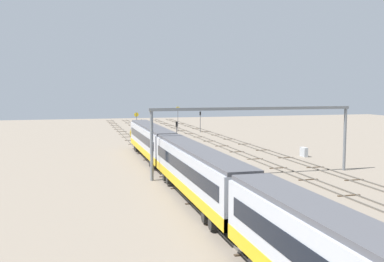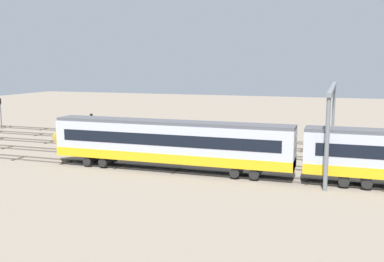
# 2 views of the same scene
# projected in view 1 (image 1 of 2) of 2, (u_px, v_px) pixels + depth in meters

# --- Properties ---
(ground_plane) EXTENTS (190.44, 190.44, 0.00)m
(ground_plane) POSITION_uv_depth(u_px,v_px,m) (223.00, 161.00, 62.53)
(ground_plane) COLOR gray
(track_near_foreground) EXTENTS (174.44, 2.40, 0.16)m
(track_near_foreground) POSITION_uv_depth(u_px,v_px,m) (286.00, 157.00, 65.01)
(track_near_foreground) COLOR #59544C
(track_near_foreground) RESTS_ON ground
(track_second_near) EXTENTS (174.44, 2.40, 0.16)m
(track_second_near) POSITION_uv_depth(u_px,v_px,m) (255.00, 159.00, 63.77)
(track_second_near) COLOR #59544C
(track_second_near) RESTS_ON ground
(track_middle) EXTENTS (174.44, 2.40, 0.16)m
(track_middle) POSITION_uv_depth(u_px,v_px,m) (223.00, 160.00, 62.52)
(track_middle) COLOR #59544C
(track_middle) RESTS_ON ground
(track_second_far) EXTENTS (174.44, 2.40, 0.16)m
(track_second_far) POSITION_uv_depth(u_px,v_px,m) (190.00, 162.00, 61.27)
(track_second_far) COLOR #59544C
(track_second_far) RESTS_ON ground
(track_with_train) EXTENTS (174.44, 2.40, 0.16)m
(track_with_train) POSITION_uv_depth(u_px,v_px,m) (156.00, 163.00, 60.03)
(track_with_train) COLOR #59544C
(track_with_train) RESTS_ON ground
(train) EXTENTS (100.00, 3.24, 4.80)m
(train) POSITION_uv_depth(u_px,v_px,m) (244.00, 206.00, 28.20)
(train) COLOR #B7BCC6
(train) RESTS_ON ground
(overhead_gantry) EXTENTS (0.40, 25.02, 8.10)m
(overhead_gantry) POSITION_uv_depth(u_px,v_px,m) (254.00, 121.00, 51.38)
(overhead_gantry) COLOR slate
(overhead_gantry) RESTS_ON ground
(speed_sign_mid_trackside) EXTENTS (0.14, 1.07, 6.05)m
(speed_sign_mid_trackside) POSITION_uv_depth(u_px,v_px,m) (178.00, 115.00, 104.45)
(speed_sign_mid_trackside) COLOR #4C4C51
(speed_sign_mid_trackside) RESTS_ON ground
(speed_sign_far_trackside) EXTENTS (0.14, 0.96, 5.56)m
(speed_sign_far_trackside) POSITION_uv_depth(u_px,v_px,m) (152.00, 117.00, 103.71)
(speed_sign_far_trackside) COLOR #4C4C51
(speed_sign_far_trackside) RESTS_ON ground
(speed_sign_distant_end) EXTENTS (0.14, 1.00, 4.86)m
(speed_sign_distant_end) POSITION_uv_depth(u_px,v_px,m) (136.00, 119.00, 100.40)
(speed_sign_distant_end) COLOR #4C4C51
(speed_sign_distant_end) RESTS_ON ground
(signal_light_trackside_approach) EXTENTS (0.31, 0.32, 4.96)m
(signal_light_trackside_approach) POSITION_uv_depth(u_px,v_px,m) (200.00, 119.00, 102.77)
(signal_light_trackside_approach) COLOR #4C4C51
(signal_light_trackside_approach) RESTS_ON ground
(signal_light_trackside_departure) EXTENTS (0.31, 0.32, 4.48)m
(signal_light_trackside_departure) POSITION_uv_depth(u_px,v_px,m) (177.00, 130.00, 77.44)
(signal_light_trackside_departure) COLOR #4C4C51
(signal_light_trackside_departure) RESTS_ON ground
(relay_cabinet) EXTENTS (1.52, 0.60, 1.42)m
(relay_cabinet) POSITION_uv_depth(u_px,v_px,m) (304.00, 152.00, 66.07)
(relay_cabinet) COLOR #B2B7BC
(relay_cabinet) RESTS_ON ground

